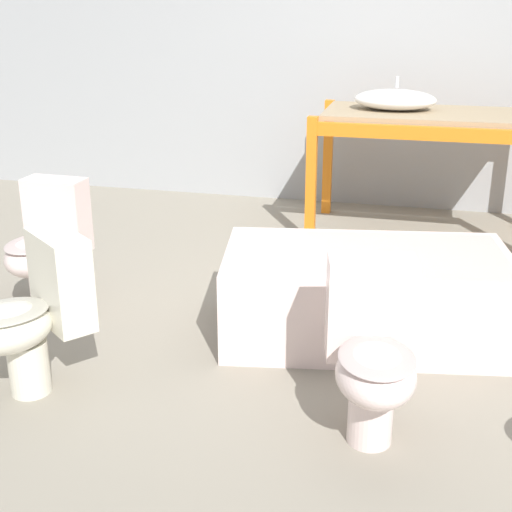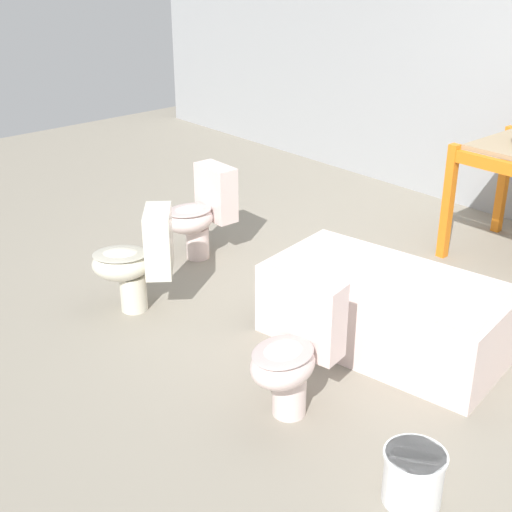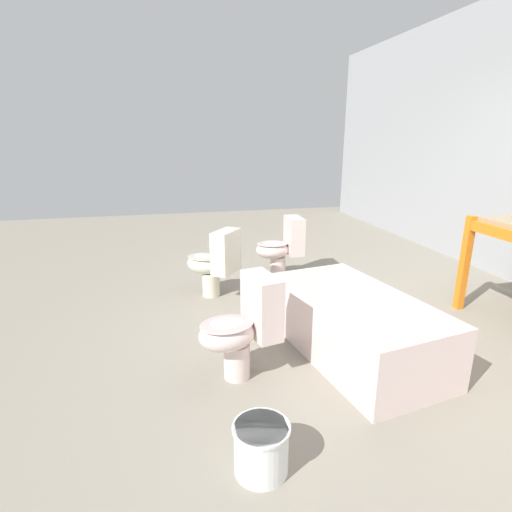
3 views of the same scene
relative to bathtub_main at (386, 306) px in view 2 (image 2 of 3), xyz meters
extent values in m
plane|color=gray|center=(-0.32, 0.36, -0.27)|extent=(12.00, 12.00, 0.00)
cube|color=orange|center=(-0.54, 1.40, 0.19)|extent=(0.07, 0.07, 0.92)
cube|color=orange|center=(-0.54, 2.20, 0.19)|extent=(0.07, 0.07, 0.92)
cube|color=silver|center=(0.00, 0.00, -0.04)|extent=(1.57, 1.00, 0.47)
cube|color=beige|center=(0.00, 0.00, 0.10)|extent=(1.48, 0.91, 0.19)
cylinder|color=silver|center=(0.12, -0.94, -0.14)|extent=(0.18, 0.18, 0.25)
ellipsoid|color=silver|center=(0.13, -1.01, 0.07)|extent=(0.39, 0.45, 0.21)
ellipsoid|color=#BBA7A3|center=(0.13, -1.01, 0.15)|extent=(0.37, 0.42, 0.03)
cube|color=silver|center=(0.08, -0.75, 0.24)|extent=(0.38, 0.24, 0.43)
cylinder|color=silver|center=(-1.82, -0.08, -0.14)|extent=(0.18, 0.18, 0.25)
ellipsoid|color=silver|center=(-1.82, -0.15, 0.07)|extent=(0.33, 0.40, 0.21)
ellipsoid|color=#BBA7A3|center=(-1.82, -0.15, 0.15)|extent=(0.31, 0.38, 0.03)
cube|color=silver|center=(-1.81, 0.11, 0.24)|extent=(0.36, 0.18, 0.43)
cylinder|color=silver|center=(-1.43, -0.93, -0.14)|extent=(0.18, 0.18, 0.25)
ellipsoid|color=silver|center=(-1.47, -0.98, 0.07)|extent=(0.49, 0.50, 0.21)
ellipsoid|color=#B3AF9F|center=(-1.47, -0.98, 0.15)|extent=(0.46, 0.47, 0.03)
cube|color=silver|center=(-1.31, -0.78, 0.24)|extent=(0.38, 0.35, 0.43)
cylinder|color=white|center=(0.96, -0.98, -0.14)|extent=(0.27, 0.27, 0.26)
cylinder|color=white|center=(0.96, -0.98, -0.01)|extent=(0.29, 0.29, 0.02)
camera|label=1|loc=(0.26, -3.46, 1.46)|focal=50.00mm
camera|label=2|loc=(2.36, -3.17, 2.11)|focal=50.00mm
camera|label=3|loc=(2.54, -1.37, 1.35)|focal=28.00mm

